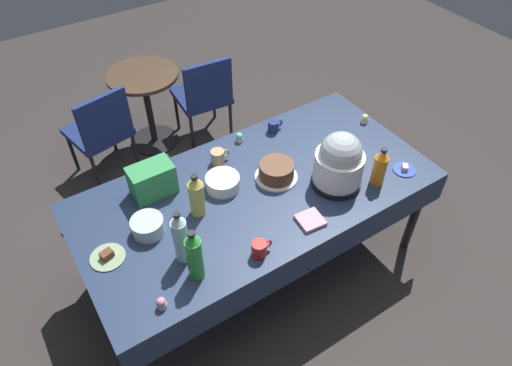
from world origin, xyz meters
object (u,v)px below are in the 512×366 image
at_px(potluck_table, 256,196).
at_px(frosted_layer_cake, 276,171).
at_px(dessert_plate_teal, 351,153).
at_px(dessert_plate_sage, 107,256).
at_px(soda_carton, 152,180).
at_px(soda_bottle_water, 181,238).
at_px(soda_bottle_lime_soda, 195,256).
at_px(coffee_mug_red, 260,249).
at_px(ceramic_snack_bowl, 223,182).
at_px(maroon_chair_left, 101,129).
at_px(cupcake_cocoa, 239,137).
at_px(dessert_plate_cobalt, 404,169).
at_px(round_cafe_table, 146,96).
at_px(coffee_mug_navy, 274,126).
at_px(slow_cooker, 339,162).
at_px(cupcake_berry, 365,119).
at_px(cupcake_rose, 161,303).
at_px(soda_bottle_ginger_ale, 197,196).
at_px(maroon_chair_right, 204,93).
at_px(soda_bottle_orange_juice, 380,167).
at_px(coffee_mug_tan, 218,157).
at_px(glass_salad_bowl, 148,226).

bearing_deg(potluck_table, frosted_layer_cake, 5.69).
relative_size(dessert_plate_teal, dessert_plate_sage, 0.84).
bearing_deg(soda_carton, soda_bottle_water, -97.59).
bearing_deg(soda_bottle_lime_soda, potluck_table, 31.35).
relative_size(potluck_table, coffee_mug_red, 17.78).
relative_size(potluck_table, ceramic_snack_bowl, 10.43).
bearing_deg(maroon_chair_left, cupcake_cocoa, -55.50).
bearing_deg(dessert_plate_cobalt, maroon_chair_left, 127.99).
bearing_deg(round_cafe_table, coffee_mug_navy, -69.68).
bearing_deg(coffee_mug_navy, soda_carton, -173.72).
relative_size(slow_cooker, maroon_chair_left, 0.44).
height_order(potluck_table, cupcake_berry, cupcake_berry).
xyz_separation_m(cupcake_cocoa, cupcake_rose, (-0.98, -0.88, 0.00)).
xyz_separation_m(dessert_plate_sage, cupcake_cocoa, (1.10, 0.46, 0.02)).
relative_size(soda_bottle_ginger_ale, maroon_chair_right, 0.34).
bearing_deg(dessert_plate_teal, cupcake_rose, -166.45).
bearing_deg(cupcake_rose, soda_bottle_orange_juice, 3.07).
bearing_deg(soda_bottle_lime_soda, ceramic_snack_bowl, 48.34).
xyz_separation_m(soda_bottle_lime_soda, soda_carton, (0.06, 0.67, -0.06)).
distance_m(cupcake_cocoa, round_cafe_table, 1.27).
bearing_deg(coffee_mug_tan, soda_carton, -177.18).
relative_size(soda_bottle_water, maroon_chair_left, 0.41).
xyz_separation_m(potluck_table, cupcake_rose, (-0.82, -0.43, 0.09)).
height_order(coffee_mug_red, soda_carton, soda_carton).
bearing_deg(coffee_mug_tan, round_cafe_table, 88.98).
relative_size(dessert_plate_sage, soda_bottle_water, 0.54).
bearing_deg(cupcake_cocoa, soda_bottle_water, -138.33).
height_order(potluck_table, cupcake_rose, cupcake_rose).
relative_size(soda_bottle_water, maroon_chair_right, 0.41).
xyz_separation_m(cupcake_berry, soda_bottle_ginger_ale, (-1.40, -0.12, 0.10)).
bearing_deg(ceramic_snack_bowl, soda_bottle_water, -141.72).
distance_m(coffee_mug_tan, maroon_chair_right, 1.25).
bearing_deg(maroon_chair_left, soda_bottle_water, -92.26).
relative_size(glass_salad_bowl, cupcake_rose, 2.73).
height_order(dessert_plate_sage, maroon_chair_right, maroon_chair_right).
bearing_deg(cupcake_berry, dessert_plate_sage, -175.53).
relative_size(dessert_plate_cobalt, maroon_chair_left, 0.17).
distance_m(slow_cooker, maroon_chair_left, 1.99).
distance_m(frosted_layer_cake, round_cafe_table, 1.70).
distance_m(dessert_plate_sage, soda_carton, 0.53).
xyz_separation_m(cupcake_rose, cupcake_berry, (1.84, 0.58, 0.00)).
relative_size(cupcake_berry, maroon_chair_right, 0.08).
distance_m(slow_cooker, soda_bottle_lime_soda, 1.04).
bearing_deg(maroon_chair_right, coffee_mug_tan, -112.79).
bearing_deg(slow_cooker, soda_bottle_lime_soda, -172.64).
bearing_deg(maroon_chair_right, dessert_plate_sage, -132.58).
height_order(cupcake_rose, soda_carton, soda_carton).
bearing_deg(coffee_mug_red, maroon_chair_right, 70.99).
bearing_deg(cupcake_rose, frosted_layer_cake, 24.62).
xyz_separation_m(cupcake_rose, soda_bottle_lime_soda, (0.23, 0.07, 0.13)).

